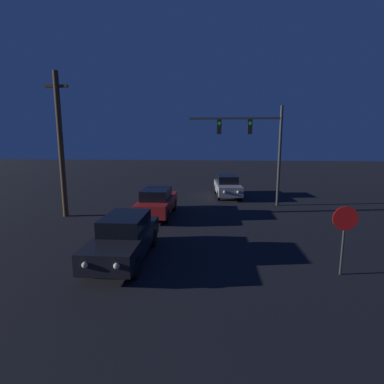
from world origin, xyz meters
TOP-DOWN VIEW (x-y plane):
  - car_near at (-2.03, 9.81)m, footprint 1.74×4.57m
  - car_mid at (-2.05, 15.88)m, footprint 1.71×4.56m
  - car_far at (2.03, 21.91)m, footprint 2.00×4.64m
  - traffic_signal_mast at (3.63, 19.13)m, footprint 5.78×0.30m
  - stop_sign at (5.14, 9.10)m, footprint 0.76×0.07m
  - utility_pole at (-7.11, 15.41)m, footprint 1.22×0.28m

SIDE VIEW (x-z plane):
  - car_near at x=-2.03m, z-range 0.03..1.59m
  - car_mid at x=-2.05m, z-range 0.03..1.59m
  - car_far at x=2.03m, z-range 0.03..1.59m
  - stop_sign at x=5.14m, z-range 0.45..2.66m
  - utility_pole at x=-7.11m, z-range 0.12..7.80m
  - traffic_signal_mast at x=3.63m, z-range 1.08..7.31m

